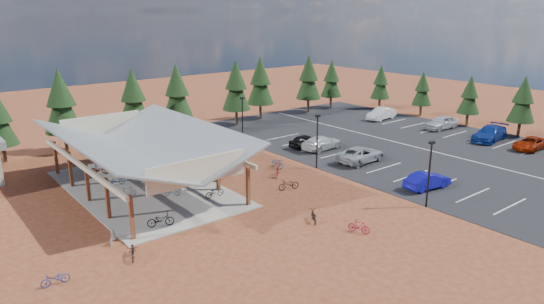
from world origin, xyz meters
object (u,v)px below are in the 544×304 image
Objects in this scene: bike_16 at (289,184)px; car_6 at (531,143)px; bike_6 at (145,172)px; bike_4 at (215,192)px; bike_pavilion at (141,145)px; bike_12 at (314,216)px; car_3 at (322,143)px; lamp_post_0 at (429,170)px; bike_10 at (55,279)px; bike_11 at (359,226)px; bike_1 at (127,192)px; car_4 at (306,141)px; bike_8 at (133,251)px; car_1 at (427,180)px; bike_0 at (161,220)px; trash_bin_1 at (204,172)px; car_8 at (441,123)px; bike_5 at (171,191)px; bike_9 at (113,237)px; lamp_post_1 at (317,138)px; bike_15 at (277,171)px; car_2 at (361,154)px; car_9 at (381,114)px; car_7 at (490,133)px; trash_bin_0 at (214,177)px; bike_2 at (116,180)px; bike_14 at (277,163)px; bike_7 at (140,155)px; lamp_post_2 at (242,117)px; bike_3 at (99,169)px.

bike_16 is 0.38× the size of car_6.
bike_4 is at bearing -158.27° from bike_6.
bike_pavilion reaches higher than bike_12.
car_3 is (18.69, -3.26, 0.19)m from bike_6.
bike_10 is (-25.10, 6.08, -2.58)m from lamp_post_0.
bike_11 is at bearing -85.81° from car_6.
bike_1 is 0.39× the size of car_4.
bike_8 is 0.42× the size of car_1.
bike_0 is 0.43× the size of car_1.
trash_bin_1 is at bearing 50.25° from car_1.
bike_10 is (-4.52, -0.27, -0.07)m from bike_8.
bike_5 is at bearing -86.76° from car_8.
lamp_post_1 is at bearing -139.76° from bike_9.
bike_pavilion is at bearing 92.93° from bike_11.
bike_11 is 12.65m from bike_15.
bike_4 is 1.10× the size of bike_9.
bike_0 is at bearing 89.95° from car_2.
car_7 is at bearing -3.31° from car_9.
car_9 reaches higher than bike_16.
car_6 is (31.89, -12.38, 0.25)m from trash_bin_0.
bike_0 is 9.96m from bike_2.
bike_6 is 1.01× the size of bike_8.
car_1 reaches higher than bike_11.
car_8 is (0.81, 11.27, 0.17)m from car_6.
bike_12 is at bearing 158.57° from lamp_post_0.
bike_10 is 0.31× the size of car_9.
bike_5 is (3.22, 4.64, -0.02)m from bike_0.
bike_15 is (9.79, -1.36, -0.04)m from bike_5.
lamp_post_0 is 3.01× the size of bike_15.
bike_6 reaches higher than bike_9.
car_8 is at bearing -87.47° from bike_2.
bike_7 is at bearing 133.33° from bike_14.
car_2 reaches higher than bike_0.
car_8 is (32.60, -2.93, 0.42)m from trash_bin_1.
lamp_post_2 is 22.94m from bike_0.
lamp_post_1 is at bearing 130.19° from bike_16.
bike_14 is (8.91, 3.03, -0.10)m from bike_4.
car_8 is at bearing -0.48° from bike_14.
lamp_post_2 is at bearing -35.32° from bike_5.
bike_9 is (-6.68, -4.86, -0.10)m from bike_5.
bike_7 is 16.68m from bike_16.
bike_5 is (2.91, -1.88, -0.02)m from bike_1.
car_2 reaches higher than bike_3.
car_6 is (36.40, -11.50, 0.15)m from bike_5.
lamp_post_1 is at bearing -109.35° from bike_3.
bike_5 is at bearing -149.73° from trash_bin_1.
bike_7 reaches higher than trash_bin_1.
bike_7 is (-11.90, 12.80, -2.40)m from lamp_post_1.
bike_0 is at bearing -170.84° from lamp_post_1.
bike_15 is at bearing -23.01° from trash_bin_0.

